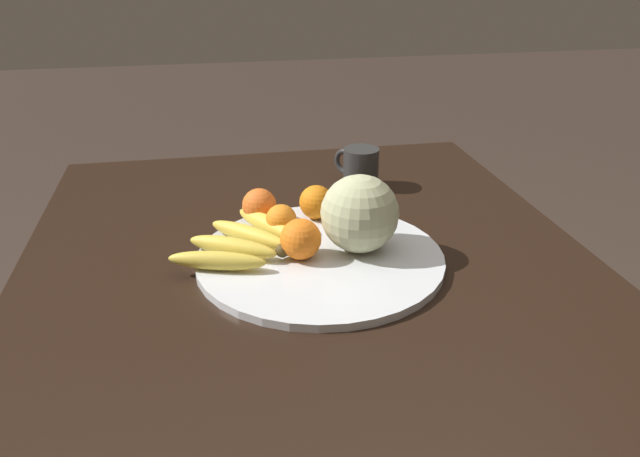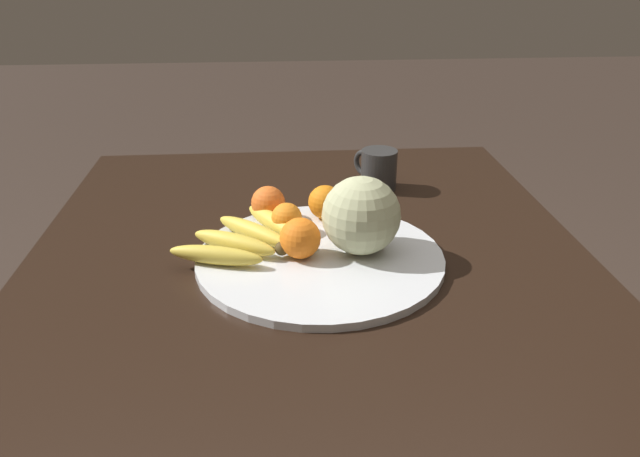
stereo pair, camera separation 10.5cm
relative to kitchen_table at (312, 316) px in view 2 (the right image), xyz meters
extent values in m
cube|color=black|center=(0.00, 0.00, 0.08)|extent=(1.25, 1.00, 0.04)
cube|color=black|center=(-0.54, -0.41, -0.29)|extent=(0.07, 0.07, 0.71)
cube|color=black|center=(-0.54, 0.41, -0.29)|extent=(0.07, 0.07, 0.71)
cylinder|color=silver|center=(-0.01, 0.02, 0.11)|extent=(0.43, 0.43, 0.01)
torus|color=#1E4C56|center=(-0.01, 0.02, 0.11)|extent=(0.43, 0.43, 0.01)
sphere|color=#B2B789|center=(-0.02, 0.09, 0.18)|extent=(0.14, 0.14, 0.14)
sphere|color=#473819|center=(-0.01, -0.05, 0.13)|extent=(0.02, 0.02, 0.02)
ellipsoid|color=gold|center=(-0.12, -0.06, 0.13)|extent=(0.16, 0.11, 0.03)
ellipsoid|color=gold|center=(-0.08, -0.10, 0.13)|extent=(0.14, 0.15, 0.03)
ellipsoid|color=gold|center=(-0.04, -0.13, 0.13)|extent=(0.11, 0.16, 0.03)
ellipsoid|color=gold|center=(0.01, -0.16, 0.13)|extent=(0.08, 0.17, 0.03)
sphere|color=orange|center=(-0.01, -0.02, 0.15)|extent=(0.07, 0.07, 0.07)
sphere|color=orange|center=(-0.17, 0.04, 0.15)|extent=(0.07, 0.07, 0.07)
sphere|color=orange|center=(-0.11, -0.04, 0.14)|extent=(0.06, 0.06, 0.06)
sphere|color=orange|center=(-0.17, -0.07, 0.15)|extent=(0.07, 0.07, 0.07)
cube|color=white|center=(-0.05, -0.03, 0.12)|extent=(0.10, 0.09, 0.00)
cylinder|color=#2D2D2D|center=(-0.35, 0.17, 0.15)|extent=(0.08, 0.08, 0.09)
torus|color=#2D2D2D|center=(-0.38, 0.14, 0.15)|extent=(0.06, 0.05, 0.06)
camera|label=1|loc=(0.92, -0.16, 0.62)|focal=35.00mm
camera|label=2|loc=(0.93, -0.06, 0.62)|focal=35.00mm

